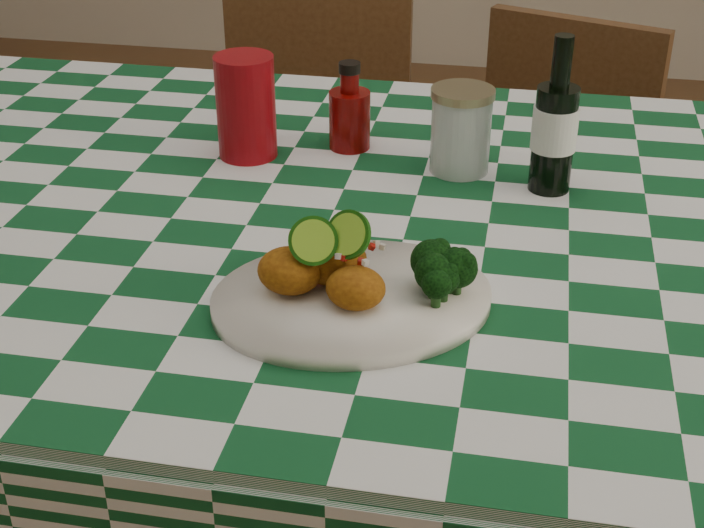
% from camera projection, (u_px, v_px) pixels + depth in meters
% --- Properties ---
extents(dining_table, '(1.66, 1.06, 0.79)m').
position_uv_depth(dining_table, '(336.00, 439.00, 1.50)').
color(dining_table, '#104B24').
rests_on(dining_table, ground).
extents(plate, '(0.38, 0.34, 0.02)m').
position_uv_depth(plate, '(352.00, 300.00, 1.09)').
color(plate, white).
rests_on(plate, dining_table).
extents(fried_chicken_pile, '(0.14, 0.10, 0.09)m').
position_uv_depth(fried_chicken_pile, '(336.00, 257.00, 1.07)').
color(fried_chicken_pile, '#AA6410').
rests_on(fried_chicken_pile, plate).
extents(broccoli_side, '(0.07, 0.07, 0.05)m').
position_uv_depth(broccoli_side, '(438.00, 275.00, 1.07)').
color(broccoli_side, black).
rests_on(broccoli_side, plate).
extents(red_tumbler, '(0.11, 0.11, 0.15)m').
position_uv_depth(red_tumbler, '(246.00, 107.00, 1.42)').
color(red_tumbler, maroon).
rests_on(red_tumbler, dining_table).
extents(ketchup_bottle, '(0.08, 0.08, 0.13)m').
position_uv_depth(ketchup_bottle, '(350.00, 106.00, 1.46)').
color(ketchup_bottle, '#670605').
rests_on(ketchup_bottle, dining_table).
extents(mason_jar, '(0.11, 0.11, 0.12)m').
position_uv_depth(mason_jar, '(461.00, 130.00, 1.38)').
color(mason_jar, '#B2BCBA').
rests_on(mason_jar, dining_table).
extents(beer_bottle, '(0.06, 0.06, 0.22)m').
position_uv_depth(beer_bottle, '(556.00, 115.00, 1.31)').
color(beer_bottle, black).
rests_on(beer_bottle, dining_table).
extents(wooden_chair_left, '(0.43, 0.45, 0.90)m').
position_uv_depth(wooden_chair_left, '(305.00, 191.00, 2.13)').
color(wooden_chair_left, '#472814').
rests_on(wooden_chair_left, ground).
extents(wooden_chair_right, '(0.49, 0.50, 0.82)m').
position_uv_depth(wooden_chair_right, '(530.00, 232.00, 2.05)').
color(wooden_chair_right, '#472814').
rests_on(wooden_chair_right, ground).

